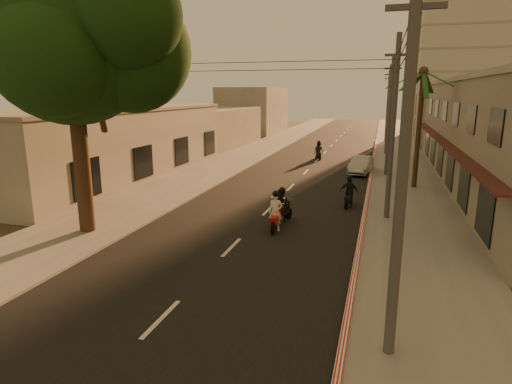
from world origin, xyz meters
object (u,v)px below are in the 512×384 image
Objects in this scene: scooter_far_a at (319,151)px; parked_car at (361,165)px; scooter_red at (276,213)px; scooter_mid_a at (282,206)px; broadleaf_tree at (80,39)px; scooter_mid_b at (349,192)px; palm_tree at (423,78)px.

scooter_far_a is 0.43× the size of parked_car.
scooter_mid_a is (0.00, 1.29, -0.01)m from scooter_red.
broadleaf_tree is 22.75m from parked_car.
scooter_far_a is at bearing 110.80° from scooter_mid_b.
broadleaf_tree is 6.59× the size of scooter_far_a.
palm_tree is 4.52× the size of scooter_mid_a.
broadleaf_tree is 26.67m from scooter_far_a.
scooter_mid_b is 0.43× the size of parked_car.
scooter_far_a is (6.64, 24.68, -7.64)m from broadleaf_tree.
parked_car is (4.27, -6.30, -0.15)m from scooter_far_a.
scooter_far_a reaches higher than scooter_mid_a.
broadleaf_tree reaches higher than parked_car.
broadleaf_tree reaches higher than scooter_far_a.
scooter_mid_b is at bearing 57.73° from scooter_red.
scooter_mid_b is 10.52m from parked_car.
scooter_mid_b is 1.01× the size of scooter_far_a.
palm_tree is (14.61, 13.86, -1.33)m from broadleaf_tree.
scooter_red is at bearing -105.71° from scooter_far_a.
broadleaf_tree is at bearing -136.52° from palm_tree.
scooter_mid_a is at bearing -105.52° from scooter_far_a.
scooter_mid_b is at bearing 70.03° from scooter_mid_a.
palm_tree reaches higher than scooter_far_a.
scooter_red is 16.06m from parked_car.
scooter_red is 1.08× the size of scooter_mid_a.
palm_tree is 4.46× the size of scooter_far_a.
broadleaf_tree is 15.37m from scooter_mid_b.
scooter_mid_a is 14.80m from parked_car.
scooter_red is at bearing 18.49° from broadleaf_tree.
scooter_mid_a is at bearing -95.25° from parked_car.
scooter_red is 22.09m from scooter_far_a.
scooter_red reaches higher than scooter_far_a.
scooter_mid_b is at bearing 36.16° from broadleaf_tree.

